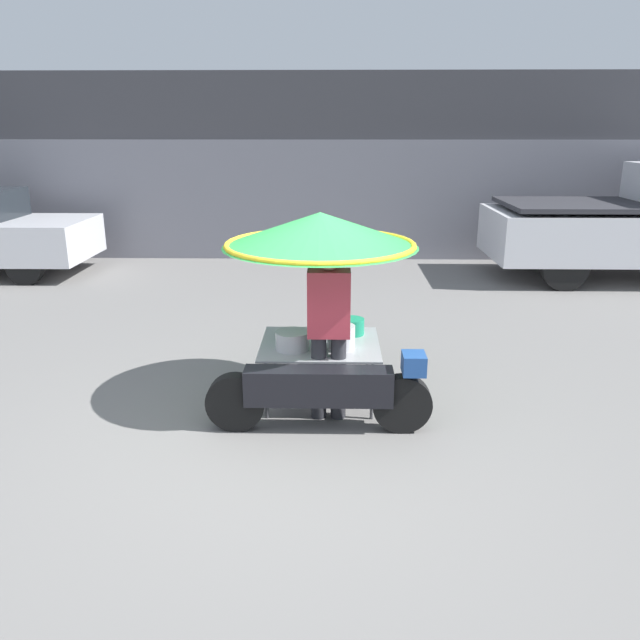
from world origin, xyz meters
The scene contains 4 objects.
ground_plane centered at (0.00, 0.00, 0.00)m, with size 36.00×36.00×0.00m, color slate.
shopfront_building centered at (0.00, 8.68, 1.80)m, with size 28.00×2.06×3.62m.
vendor_motorcycle_cart centered at (0.28, 0.71, 1.44)m, with size 2.00×1.82×1.86m.
vendor_person centered at (0.36, 0.40, 0.91)m, with size 0.38×0.22×1.62m.
Camera 1 is at (0.39, -4.92, 2.61)m, focal length 35.00 mm.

